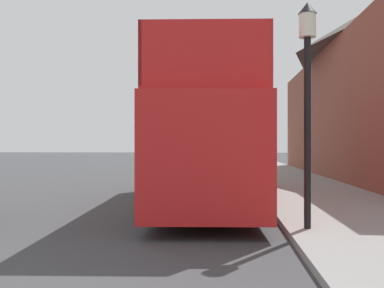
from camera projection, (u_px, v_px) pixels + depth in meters
name	position (u px, v px, depth m)	size (l,w,h in m)	color
ground_plane	(153.00, 177.00, 23.98)	(144.00, 144.00, 0.00)	#3D3D3F
sidewalk	(291.00, 181.00, 20.51)	(3.81, 108.00, 0.14)	gray
brick_terrace_rear	(379.00, 91.00, 23.19)	(6.00, 23.40, 9.05)	brown
tour_bus	(205.00, 143.00, 13.45)	(3.00, 10.86, 4.09)	red
parked_car_ahead_of_bus	(226.00, 167.00, 21.79)	(1.88, 4.23, 1.34)	maroon
lamp_post_nearest	(307.00, 71.00, 8.58)	(0.35, 0.35, 4.33)	black
lamp_post_second	(269.00, 96.00, 18.19)	(0.35, 0.35, 5.23)	black
lamp_post_third	(254.00, 120.00, 27.82)	(0.35, 0.35, 4.54)	black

